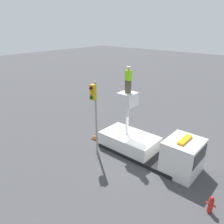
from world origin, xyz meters
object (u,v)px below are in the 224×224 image
Objects in this scene: worker at (128,80)px; traffic_light_pole at (94,105)px; fire_hydrant at (211,204)px; traffic_cone_rear at (95,136)px; bucket_truck at (150,147)px.

traffic_light_pole is (-1.22, -1.96, -1.48)m from worker.
fire_hydrant is 9.49m from traffic_cone_rear.
worker reaches higher than bucket_truck.
traffic_light_pole is 5.54× the size of fire_hydrant.
worker is at bearing 180.00° from bucket_truck.
traffic_cone_rear is at bearing 136.65° from traffic_light_pole.
fire_hydrant is (6.67, -2.07, -4.67)m from worker.
traffic_cone_rear is at bearing 170.88° from fire_hydrant.
worker is (-1.94, 0.00, 4.27)m from bucket_truck.
fire_hydrant reaches higher than traffic_cone_rear.
traffic_light_pole is at bearing -148.17° from bucket_truck.
bucket_truck is 4.01× the size of worker.
bucket_truck is at bearing 156.33° from fire_hydrant.
traffic_light_pole is 3.95m from traffic_cone_rear.
bucket_truck is 12.62× the size of traffic_cone_rear.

